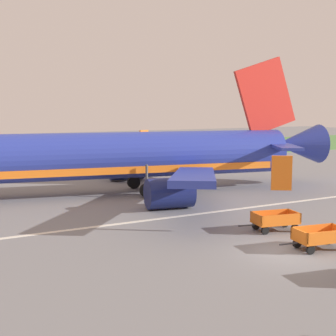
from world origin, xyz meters
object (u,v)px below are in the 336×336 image
baggage_cart_second_in_row (320,237)px  traffic_cone_near_plane (156,205)px  airplane (122,156)px  baggage_cart_third_in_row (275,220)px

baggage_cart_second_in_row → traffic_cone_near_plane: 12.63m
baggage_cart_second_in_row → traffic_cone_near_plane: bearing=102.7°
airplane → traffic_cone_near_plane: (-0.21, -6.46, -2.76)m
traffic_cone_near_plane → baggage_cart_second_in_row: bearing=-77.3°
airplane → baggage_cart_second_in_row: 19.11m
baggage_cart_second_in_row → traffic_cone_near_plane: (-2.78, 12.31, -0.30)m
baggage_cart_third_in_row → baggage_cart_second_in_row: bearing=-96.8°
baggage_cart_third_in_row → airplane: bearing=101.5°
baggage_cart_second_in_row → traffic_cone_near_plane: baggage_cart_second_in_row is taller
baggage_cart_second_in_row → baggage_cart_third_in_row: 3.84m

